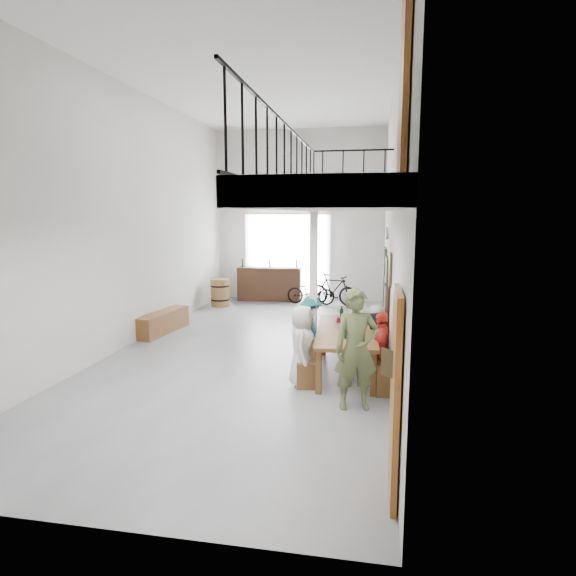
% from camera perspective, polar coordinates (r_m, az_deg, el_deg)
% --- Properties ---
extents(floor, '(12.00, 12.00, 0.00)m').
position_cam_1_polar(floor, '(10.32, -3.94, -7.13)').
color(floor, slate).
rests_on(floor, ground).
extents(room_walls, '(12.00, 12.00, 12.00)m').
position_cam_1_polar(room_walls, '(9.95, -4.16, 12.96)').
color(room_walls, silver).
rests_on(room_walls, ground).
extents(gateway_portal, '(2.80, 0.08, 2.80)m').
position_cam_1_polar(gateway_portal, '(15.88, -0.11, 3.65)').
color(gateway_portal, white).
rests_on(gateway_portal, ground).
extents(right_wall_decor, '(0.07, 8.28, 5.07)m').
position_cam_1_polar(right_wall_decor, '(7.82, 11.93, 0.62)').
color(right_wall_decor, '#925922').
rests_on(right_wall_decor, ground).
extents(balcony, '(1.52, 5.62, 4.00)m').
position_cam_1_polar(balcony, '(6.50, 6.10, 9.92)').
color(balcony, white).
rests_on(balcony, ground).
extents(tasting_table, '(1.18, 2.54, 0.79)m').
position_cam_1_polar(tasting_table, '(8.63, 6.86, -5.49)').
color(tasting_table, brown).
rests_on(tasting_table, ground).
extents(bench_inner, '(0.55, 1.89, 0.43)m').
position_cam_1_polar(bench_inner, '(8.77, 2.20, -8.53)').
color(bench_inner, brown).
rests_on(bench_inner, ground).
extents(bench_wall, '(0.53, 2.29, 0.52)m').
position_cam_1_polar(bench_wall, '(8.77, 10.66, -8.39)').
color(bench_wall, brown).
rests_on(bench_wall, ground).
extents(tableware, '(0.48, 0.93, 0.35)m').
position_cam_1_polar(tableware, '(9.00, 7.05, -3.44)').
color(tableware, black).
rests_on(tableware, tasting_table).
extents(side_bench, '(0.60, 1.85, 0.51)m').
position_cam_1_polar(side_bench, '(11.94, -14.56, -3.93)').
color(side_bench, brown).
rests_on(side_bench, ground).
extents(oak_barrel, '(0.58, 0.58, 0.85)m').
position_cam_1_polar(oak_barrel, '(14.93, -8.05, -0.54)').
color(oak_barrel, brown).
rests_on(oak_barrel, ground).
extents(serving_counter, '(2.10, 0.68, 1.09)m').
position_cam_1_polar(serving_counter, '(15.80, -2.18, 0.50)').
color(serving_counter, '#3E2315').
rests_on(serving_counter, ground).
extents(counter_bottles, '(1.82, 0.24, 0.28)m').
position_cam_1_polar(counter_bottles, '(15.73, -2.19, 2.98)').
color(counter_bottles, black).
rests_on(counter_bottles, serving_counter).
extents(guest_left_a, '(0.47, 0.69, 1.34)m').
position_cam_1_polar(guest_left_a, '(8.01, 1.64, -6.83)').
color(guest_left_a, silver).
rests_on(guest_left_a, ground).
extents(guest_left_b, '(0.32, 0.47, 1.24)m').
position_cam_1_polar(guest_left_b, '(8.57, 2.05, -6.13)').
color(guest_left_b, '#246F79').
rests_on(guest_left_b, ground).
extents(guest_left_c, '(0.46, 0.55, 1.04)m').
position_cam_1_polar(guest_left_c, '(9.16, 2.50, -5.79)').
color(guest_left_c, silver).
rests_on(guest_left_c, ground).
extents(guest_left_d, '(0.75, 0.92, 1.24)m').
position_cam_1_polar(guest_left_d, '(9.55, 2.78, -4.59)').
color(guest_left_d, '#246F79').
rests_on(guest_left_d, ground).
extents(guest_right_a, '(0.35, 0.76, 1.27)m').
position_cam_1_polar(guest_right_a, '(8.06, 11.03, -7.17)').
color(guest_right_a, red).
rests_on(guest_right_a, ground).
extents(guest_right_b, '(0.47, 1.06, 1.10)m').
position_cam_1_polar(guest_right_b, '(8.82, 10.40, -6.32)').
color(guest_right_b, black).
rests_on(guest_right_b, ground).
extents(guest_right_c, '(0.48, 0.62, 1.12)m').
position_cam_1_polar(guest_right_c, '(9.37, 10.44, -5.37)').
color(guest_right_c, silver).
rests_on(guest_right_c, ground).
extents(host_standing, '(0.73, 0.57, 1.77)m').
position_cam_1_polar(host_standing, '(7.08, 8.09, -7.22)').
color(host_standing, '#4D5530').
rests_on(host_standing, ground).
extents(potted_plant, '(0.43, 0.39, 0.40)m').
position_cam_1_polar(potted_plant, '(10.81, 9.97, -5.41)').
color(potted_plant, '#1D4518').
rests_on(potted_plant, ground).
extents(bicycle_near, '(1.56, 0.68, 0.80)m').
position_cam_1_polar(bicycle_near, '(15.13, 2.70, -0.44)').
color(bicycle_near, black).
rests_on(bicycle_near, ground).
extents(bicycle_far, '(1.68, 0.93, 0.97)m').
position_cam_1_polar(bicycle_far, '(14.98, 5.40, -0.22)').
color(bicycle_far, black).
rests_on(bicycle_far, ground).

